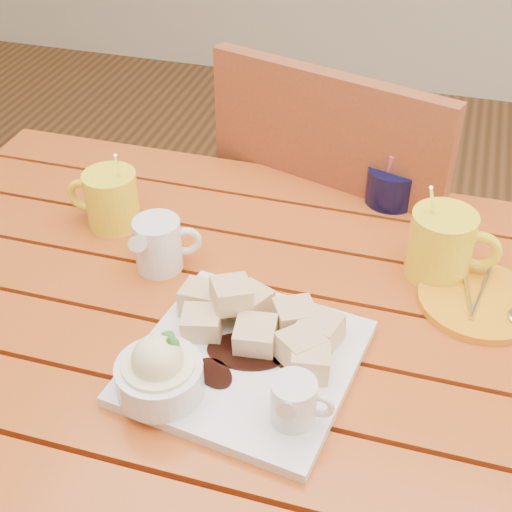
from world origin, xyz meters
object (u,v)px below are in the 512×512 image
(dessert_plate, at_px, (228,357))
(coffee_mug_right, at_px, (443,244))
(table, at_px, (251,364))
(chair_far, at_px, (344,244))
(orange_saucer, at_px, (480,301))
(coffee_mug_left, at_px, (110,199))

(dessert_plate, distance_m, coffee_mug_right, 0.37)
(table, height_order, coffee_mug_right, coffee_mug_right)
(coffee_mug_right, xyz_separation_m, chair_far, (-0.19, 0.33, -0.27))
(dessert_plate, height_order, chair_far, chair_far)
(orange_saucer, height_order, chair_far, chair_far)
(coffee_mug_left, height_order, chair_far, chair_far)
(dessert_plate, xyz_separation_m, coffee_mug_left, (-0.29, 0.26, 0.02))
(dessert_plate, bearing_deg, orange_saucer, 37.21)
(coffee_mug_right, bearing_deg, chair_far, 118.83)
(table, distance_m, coffee_mug_right, 0.33)
(table, relative_size, chair_far, 1.26)
(dessert_plate, xyz_separation_m, orange_saucer, (0.30, 0.23, -0.02))
(dessert_plate, xyz_separation_m, chair_far, (0.05, 0.61, -0.25))
(dessert_plate, distance_m, coffee_mug_left, 0.39)
(orange_saucer, bearing_deg, coffee_mug_right, 140.49)
(dessert_plate, height_order, coffee_mug_right, coffee_mug_right)
(orange_saucer, bearing_deg, dessert_plate, -142.79)
(coffee_mug_right, distance_m, chair_far, 0.46)
(coffee_mug_left, distance_m, chair_far, 0.55)
(coffee_mug_left, xyz_separation_m, chair_far, (0.34, 0.35, -0.27))
(table, distance_m, dessert_plate, 0.18)
(dessert_plate, distance_m, orange_saucer, 0.38)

